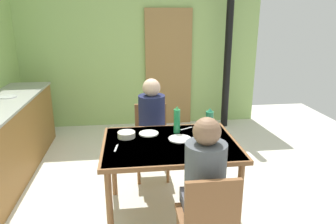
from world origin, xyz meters
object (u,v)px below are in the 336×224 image
Objects in this scene: chair_near_diner at (208,219)px; chair_far_diner at (151,136)px; kitchen_counter at (2,142)px; water_bottle_green_far at (209,124)px; water_bottle_green_near at (177,120)px; dining_table at (170,150)px; person_far_diner at (152,117)px; serving_bowl_center at (126,135)px; person_near_diner at (205,174)px.

chair_near_diner is 1.67m from chair_far_diner.
kitchen_counter is 2.98× the size of chair_near_diner.
chair_far_diner is (1.76, -0.15, 0.05)m from kitchen_counter.
chair_far_diner is at bearing 122.90° from water_bottle_green_far.
water_bottle_green_far reaches higher than water_bottle_green_near.
water_bottle_green_near reaches higher than dining_table.
water_bottle_green_far is at bearing 128.16° from person_far_diner.
person_far_diner is 0.59m from serving_bowl_center.
water_bottle_green_far is (2.26, -0.92, 0.45)m from kitchen_counter.
dining_table is 0.34m from water_bottle_green_near.
kitchen_counter reaches higher than chair_near_diner.
kitchen_counter is at bearing 151.70° from serving_bowl_center.
person_far_diner is (1.76, -0.28, 0.33)m from kitchen_counter.
chair_far_diner is 0.76m from serving_bowl_center.
chair_near_diner is 1.14m from water_bottle_green_near.
water_bottle_green_near is at bearing 145.57° from water_bottle_green_far.
water_bottle_green_near is (0.22, -0.44, 0.10)m from person_far_diner.
person_far_diner reaches higher than chair_far_diner.
chair_near_diner is at bearing -78.76° from dining_table.
chair_near_diner is at bearing -41.36° from kitchen_counter.
person_far_diner is (-0.00, -0.14, 0.28)m from chair_far_diner.
chair_near_diner is 1.13× the size of person_near_diner.
water_bottle_green_near is at bearing 110.60° from chair_far_diner.
person_far_diner is 0.50m from water_bottle_green_near.
person_far_diner is at bearing 116.19° from water_bottle_green_near.
person_near_diner reaches higher than water_bottle_green_near.
chair_near_diner is 3.14× the size of water_bottle_green_near.
water_bottle_green_far is at bearing -8.98° from serving_bowl_center.
water_bottle_green_near is (0.22, -0.58, 0.39)m from chair_far_diner.
person_far_diner is at bearing 99.56° from dining_table.
person_near_diner is 1.03m from serving_bowl_center.
kitchen_counter is 15.27× the size of serving_bowl_center.
person_far_diner reaches higher than kitchen_counter.
dining_table is at bearing 99.56° from person_far_diner.
person_far_diner is at bearing 128.16° from water_bottle_green_far.
chair_near_diner is (0.16, -0.82, -0.18)m from dining_table.
kitchen_counter is 2.72m from chair_near_diner.
kitchen_counter reaches higher than serving_bowl_center.
person_far_diner reaches higher than dining_table.
person_near_diner is 2.78× the size of water_bottle_green_near.
water_bottle_green_near is (-0.06, 1.07, 0.39)m from chair_near_diner.
chair_near_diner is at bearing -86.67° from water_bottle_green_near.
kitchen_counter is 3.37× the size of person_far_diner.
chair_far_diner is 5.12× the size of serving_bowl_center.
chair_far_diner is 1.13× the size of person_far_diner.
water_bottle_green_near is (-0.06, 0.93, 0.10)m from person_near_diner.
chair_near_diner reaches higher than serving_bowl_center.
water_bottle_green_far reaches higher than chair_near_diner.
person_near_diner is at bearing -106.48° from water_bottle_green_far.
water_bottle_green_far reaches higher than chair_far_diner.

